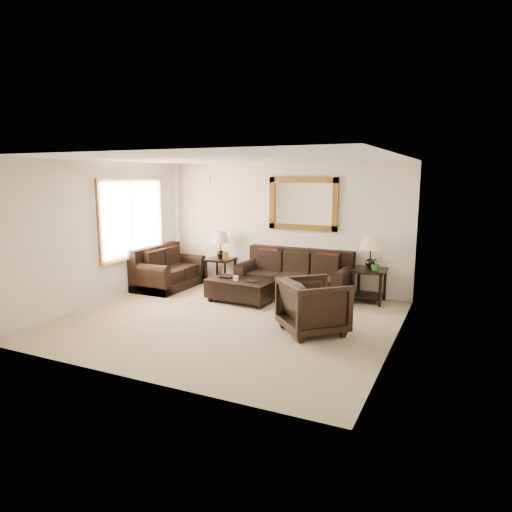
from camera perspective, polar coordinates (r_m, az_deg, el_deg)
The scene contains 11 objects.
room at distance 7.57m, azimuth -3.80°, elevation 1.82°, with size 5.51×5.01×2.71m.
window at distance 9.82m, azimuth -15.18°, elevation 4.54°, with size 0.07×1.96×1.66m.
mirror at distance 9.58m, azimuth 5.89°, elevation 6.51°, with size 1.50×0.06×1.10m.
air_vent at distance 10.59m, azimuth -6.42°, elevation 9.53°, with size 0.25×0.02×0.18m, color #999999.
sofa at distance 9.40m, azimuth 4.89°, elevation -2.86°, with size 2.27×0.98×0.93m.
loveseat at distance 10.22m, azimuth -11.07°, elevation -2.01°, with size 0.95×1.60×0.90m.
end_table_left at distance 10.19m, azimuth -4.44°, elevation 0.75°, with size 0.55×0.55×1.22m.
end_table_right at distance 9.01m, azimuth 14.09°, elevation -0.27°, with size 0.60×0.60×1.33m.
coffee_table at distance 8.88m, azimuth -1.98°, elevation -4.04°, with size 1.34×0.80×0.55m.
armchair at distance 7.17m, azimuth 7.18°, elevation -5.92°, with size 0.91×0.85×0.93m, color black.
potted_plant at distance 8.90m, azimuth 14.75°, elevation -1.08°, with size 0.25×0.28×0.22m, color #21521C.
Camera 1 is at (3.63, -6.56, 2.42)m, focal length 32.00 mm.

